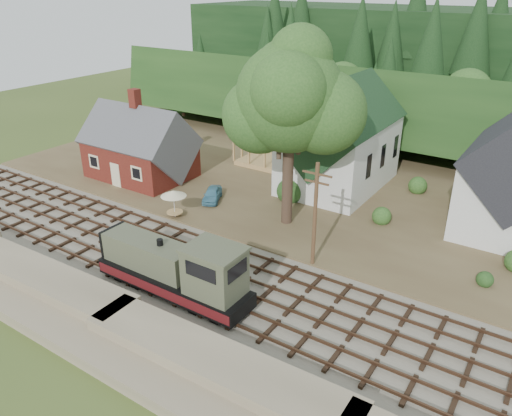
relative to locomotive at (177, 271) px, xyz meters
The scene contains 16 objects.
ground 3.90m from the locomotive, 116.23° to the left, with size 140.00×140.00×0.00m, color #384C1E.
embankment 6.04m from the locomotive, 105.06° to the right, with size 64.00×5.00×1.60m, color #7F7259.
railroad_bed 3.86m from the locomotive, 116.23° to the left, with size 64.00×11.00×0.16m, color #726B5B.
village_flat 21.13m from the locomotive, 94.03° to the left, with size 64.00×26.00×0.30m, color brown.
hillside 45.07m from the locomotive, 91.88° to the left, with size 70.00×28.00×8.00m, color #1E3F19.
ridge 61.05m from the locomotive, 91.39° to the left, with size 80.00×20.00×12.00m, color black.
depot 22.43m from the locomotive, 141.31° to the left, with size 10.80×7.41×9.00m.
church 22.91m from the locomotive, 88.68° to the left, with size 8.40×15.17×13.00m.
timber_frame 26.13m from the locomotive, 106.65° to the left, with size 8.20×6.20×6.99m.
lattice_tower 32.89m from the locomotive, 103.56° to the left, with size 3.20×3.20×12.12m.
big_tree 15.47m from the locomotive, 86.99° to the left, with size 10.90×8.40×14.70m.
telegraph_pole_near 10.14m from the locomotive, 56.05° to the left, with size 2.20×0.28×8.00m.
locomotive is the anchor object (origin of this frame).
car_blue 15.08m from the locomotive, 119.84° to the left, with size 1.43×3.54×1.21m, color #5092AD.
car_green 30.03m from the locomotive, 147.81° to the left, with size 1.23×3.54×1.17m, color #6B9769.
patio_set 11.68m from the locomotive, 133.27° to the left, with size 2.20×2.20×2.45m.
Camera 1 is at (20.83, -22.98, 19.09)m, focal length 35.00 mm.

